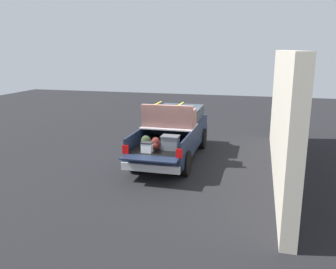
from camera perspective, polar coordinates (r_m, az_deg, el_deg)
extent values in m
plane|color=black|center=(13.78, 0.63, -3.88)|extent=(40.00, 40.00, 0.00)
cube|color=#162138|center=(13.61, 0.64, -1.35)|extent=(5.50, 1.92, 0.44)
cube|color=black|center=(12.42, -0.70, -1.66)|extent=(2.80, 1.80, 0.04)
cube|color=#162138|center=(12.63, -4.77, -0.37)|extent=(2.80, 0.06, 0.50)
cube|color=#162138|center=(12.16, 3.53, -0.91)|extent=(2.80, 0.06, 0.50)
cube|color=#162138|center=(13.65, 0.82, 0.74)|extent=(0.06, 1.80, 0.50)
cube|color=#162138|center=(10.88, -3.03, -3.91)|extent=(0.55, 1.80, 0.04)
cube|color=#B2B2B7|center=(13.03, 0.19, 1.33)|extent=(1.25, 1.92, 0.04)
cube|color=#162138|center=(14.78, 1.91, 1.72)|extent=(2.30, 1.92, 0.50)
cube|color=#2D3842|center=(14.59, 1.84, 3.53)|extent=(1.94, 1.76, 0.48)
cube|color=#162138|center=(16.08, 2.97, 2.47)|extent=(0.40, 1.82, 0.38)
cube|color=#B2B2B7|center=(11.13, -2.77, -5.35)|extent=(0.24, 1.92, 0.24)
cube|color=red|center=(11.35, -6.89, -2.41)|extent=(0.06, 0.20, 0.28)
cube|color=red|center=(10.85, 1.81, -3.07)|extent=(0.06, 0.20, 0.28)
cylinder|color=black|center=(15.51, -0.96, -0.23)|extent=(0.86, 0.30, 0.86)
cylinder|color=black|center=(15.15, 5.47, -0.63)|extent=(0.86, 0.30, 0.86)
cylinder|color=black|center=(12.30, -5.34, -4.01)|extent=(0.86, 0.30, 0.86)
cylinder|color=black|center=(11.84, 2.73, -4.67)|extent=(0.86, 0.30, 0.86)
cube|color=slate|center=(11.73, 0.37, -1.43)|extent=(0.40, 0.55, 0.42)
cube|color=#505359|center=(11.67, 0.37, -0.31)|extent=(0.44, 0.59, 0.05)
ellipsoid|color=maroon|center=(11.69, -1.97, -1.47)|extent=(0.20, 0.33, 0.43)
ellipsoid|color=maroon|center=(11.61, -2.12, -1.91)|extent=(0.09, 0.23, 0.19)
ellipsoid|color=#384728|center=(11.87, -3.56, -1.21)|extent=(0.20, 0.36, 0.44)
ellipsoid|color=#384728|center=(11.78, -3.72, -1.65)|extent=(0.09, 0.25, 0.20)
cube|color=white|center=(11.44, -3.42, -2.16)|extent=(0.26, 0.34, 0.30)
cube|color=#262628|center=(11.39, -3.43, -1.33)|extent=(0.28, 0.36, 0.04)
cube|color=brown|center=(12.98, 0.19, 2.32)|extent=(0.82, 1.90, 0.42)
cube|color=brown|center=(12.60, -0.18, 3.87)|extent=(0.16, 1.90, 0.40)
cube|color=brown|center=(13.21, -3.32, 3.90)|extent=(0.58, 0.20, 0.22)
cube|color=brown|center=(12.79, 3.94, 3.58)|extent=(0.58, 0.20, 0.22)
cube|color=yellow|center=(12.99, -1.63, 5.10)|extent=(0.92, 0.03, 0.02)
cube|color=yellow|center=(12.78, 2.06, 4.95)|extent=(0.92, 0.03, 0.02)
cube|color=beige|center=(12.23, 18.00, 3.11)|extent=(10.12, 0.36, 4.11)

